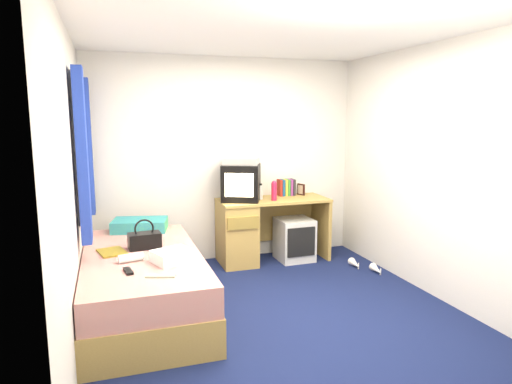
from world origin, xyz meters
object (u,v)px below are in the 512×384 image
object	(u,v)px
handbag	(145,240)
towel	(173,256)
crt_tv	(241,183)
storage_cube	(294,239)
picture_frame	(301,189)
colour_swatch_fan	(161,276)
pink_water_bottle	(274,192)
vcr	(241,161)
pillow	(140,225)
white_heels	(366,267)
aerosol_can	(261,192)
desk	(251,229)
remote_control	(128,271)
bed	(143,283)
water_bottle	(131,258)
magazine	(112,252)

from	to	relation	value
handbag	towel	bearing A→B (deg)	-73.73
crt_tv	storage_cube	bearing A→B (deg)	15.31
picture_frame	colour_swatch_fan	size ratio (longest dim) A/B	0.64
storage_cube	pink_water_bottle	size ratio (longest dim) A/B	2.48
vcr	colour_swatch_fan	world-z (taller)	vcr
pillow	vcr	size ratio (longest dim) A/B	1.39
white_heels	aerosol_can	bearing A→B (deg)	145.21
colour_swatch_fan	white_heels	xyz separation A→B (m)	(2.38, 1.01, -0.51)
picture_frame	white_heels	bearing A→B (deg)	-81.96
desk	storage_cube	bearing A→B (deg)	-9.12
crt_tv	remote_control	world-z (taller)	crt_tv
bed	aerosol_can	size ratio (longest dim) A/B	11.94
bed	aerosol_can	distance (m)	1.89
remote_control	white_heels	xyz separation A→B (m)	(2.60, 0.83, -0.51)
vcr	picture_frame	world-z (taller)	vcr
crt_tv	vcr	world-z (taller)	vcr
aerosol_can	storage_cube	bearing A→B (deg)	-12.35
aerosol_can	remote_control	size ratio (longest dim) A/B	1.05
pink_water_bottle	crt_tv	bearing A→B (deg)	163.11
bed	colour_swatch_fan	distance (m)	0.70
pink_water_bottle	aerosol_can	bearing A→B (deg)	137.33
pillow	desk	distance (m)	1.32
bed	desk	xyz separation A→B (m)	(1.33, 1.07, 0.14)
handbag	remote_control	xyz separation A→B (m)	(-0.17, -0.62, -0.07)
storage_cube	white_heels	size ratio (longest dim) A/B	1.06
storage_cube	handbag	distance (m)	2.02
towel	colour_swatch_fan	world-z (taller)	towel
vcr	towel	distance (m)	1.81
colour_swatch_fan	remote_control	xyz separation A→B (m)	(-0.22, 0.18, 0.00)
water_bottle	vcr	bearing A→B (deg)	44.21
pillow	water_bottle	xyz separation A→B (m)	(-0.14, -1.04, -0.02)
bed	storage_cube	distance (m)	2.10
pink_water_bottle	aerosol_can	world-z (taller)	pink_water_bottle
crt_tv	towel	size ratio (longest dim) A/B	1.83
colour_swatch_fan	remote_control	world-z (taller)	remote_control
vcr	magazine	xyz separation A→B (m)	(-1.46, -0.97, -0.66)
bed	vcr	world-z (taller)	vcr
handbag	colour_swatch_fan	bearing A→B (deg)	-91.54
picture_frame	water_bottle	xyz separation A→B (m)	(-2.12, -1.41, -0.24)
bed	pink_water_bottle	world-z (taller)	pink_water_bottle
desk	crt_tv	xyz separation A→B (m)	(-0.11, -0.00, 0.55)
picture_frame	aerosol_can	world-z (taller)	aerosol_can
vcr	white_heels	distance (m)	1.85
handbag	water_bottle	world-z (taller)	handbag
handbag	bed	bearing A→B (deg)	-109.06
handbag	magazine	distance (m)	0.30
crt_tv	vcr	bearing A→B (deg)	90.00
aerosol_can	colour_swatch_fan	bearing A→B (deg)	-128.52
bed	picture_frame	size ratio (longest dim) A/B	14.29
picture_frame	handbag	bearing A→B (deg)	-172.24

